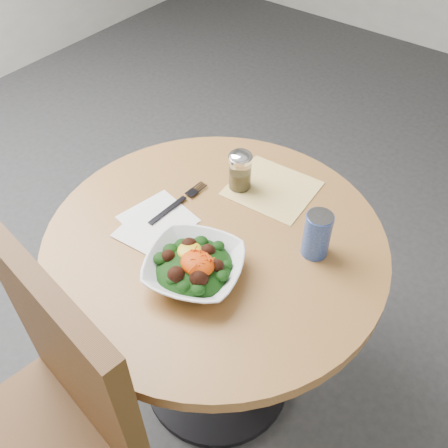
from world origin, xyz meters
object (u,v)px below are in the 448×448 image
(spice_shaker, at_px, (240,170))
(beverage_can, at_px, (317,234))
(salad_bowl, at_px, (194,267))
(chair, at_px, (47,431))

(spice_shaker, bearing_deg, beverage_can, -16.39)
(salad_bowl, relative_size, spice_shaker, 2.43)
(salad_bowl, height_order, spice_shaker, spice_shaker)
(chair, xyz_separation_m, salad_bowl, (0.08, 0.44, 0.21))
(salad_bowl, relative_size, beverage_can, 2.26)
(salad_bowl, bearing_deg, beverage_can, 51.68)
(chair, bearing_deg, spice_shaker, 92.32)
(beverage_can, bearing_deg, chair, -111.25)
(chair, xyz_separation_m, beverage_can, (0.27, 0.69, 0.25))
(beverage_can, bearing_deg, spice_shaker, 163.61)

